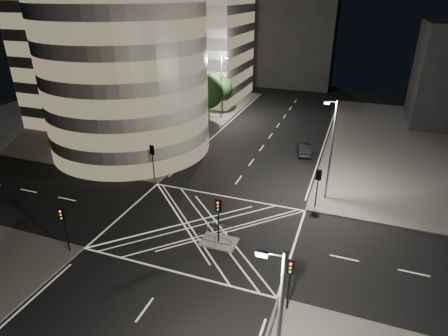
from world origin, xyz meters
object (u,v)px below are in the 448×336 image
at_px(traffic_signal_fr, 318,182).
at_px(street_lamp_left_far, 222,85).
at_px(central_island, 219,242).
at_px(traffic_signal_island, 218,213).
at_px(traffic_signal_nl, 63,222).
at_px(street_lamp_right_far, 331,148).
at_px(sedan, 304,149).
at_px(traffic_signal_fl, 152,156).
at_px(street_lamp_left_near, 168,118).
at_px(traffic_signal_nr, 290,275).

bearing_deg(traffic_signal_fr, street_lamp_left_far, 128.17).
relative_size(central_island, traffic_signal_island, 0.75).
height_order(traffic_signal_nl, traffic_signal_island, same).
xyz_separation_m(central_island, traffic_signal_nl, (-10.80, -5.30, 2.84)).
bearing_deg(central_island, street_lamp_right_far, 54.70).
relative_size(central_island, street_lamp_left_far, 0.30).
relative_size(central_island, street_lamp_right_far, 0.30).
distance_m(traffic_signal_island, sedan, 21.84).
height_order(traffic_signal_fl, traffic_signal_nl, same).
distance_m(central_island, street_lamp_left_far, 33.95).
relative_size(traffic_signal_nl, traffic_signal_fr, 1.00).
xyz_separation_m(traffic_signal_fl, sedan, (14.41, 13.12, -2.20)).
relative_size(traffic_signal_fr, street_lamp_left_near, 0.40).
distance_m(traffic_signal_fr, street_lamp_left_far, 29.63).
bearing_deg(traffic_signal_fr, traffic_signal_fl, 180.00).
bearing_deg(traffic_signal_nl, street_lamp_left_far, 90.99).
height_order(traffic_signal_fr, traffic_signal_island, same).
xyz_separation_m(traffic_signal_fl, traffic_signal_nl, (0.00, -13.60, 0.00)).
bearing_deg(traffic_signal_nr, street_lamp_left_near, 134.13).
bearing_deg(traffic_signal_nr, traffic_signal_fl, 142.31).
height_order(central_island, street_lamp_right_far, street_lamp_right_far).
height_order(traffic_signal_nr, street_lamp_left_near, street_lamp_left_near).
relative_size(traffic_signal_island, street_lamp_left_near, 0.40).
bearing_deg(traffic_signal_nl, central_island, 26.14).
bearing_deg(traffic_signal_nl, traffic_signal_fr, 37.69).
bearing_deg(traffic_signal_nl, traffic_signal_island, 26.14).
relative_size(traffic_signal_fl, traffic_signal_fr, 1.00).
bearing_deg(street_lamp_right_far, traffic_signal_nl, -139.09).
bearing_deg(central_island, traffic_signal_nr, -37.93).
bearing_deg(central_island, street_lamp_left_near, 130.27).
xyz_separation_m(traffic_signal_nr, street_lamp_right_far, (0.64, 15.80, 2.63)).
height_order(traffic_signal_fr, sedan, traffic_signal_fr).
relative_size(traffic_signal_fr, traffic_signal_island, 1.00).
distance_m(traffic_signal_island, street_lamp_left_far, 33.61).
distance_m(street_lamp_left_near, sedan, 17.68).
distance_m(central_island, sedan, 21.73).
relative_size(traffic_signal_fl, street_lamp_right_far, 0.40).
bearing_deg(central_island, traffic_signal_nl, -153.86).
relative_size(street_lamp_right_far, sedan, 2.30).
xyz_separation_m(traffic_signal_island, street_lamp_right_far, (7.44, 10.50, 2.63)).
height_order(traffic_signal_nr, street_lamp_right_far, street_lamp_right_far).
bearing_deg(traffic_signal_fl, sedan, 42.32).
bearing_deg(sedan, street_lamp_right_far, 96.52).
bearing_deg(sedan, central_island, 67.66).
height_order(street_lamp_left_near, street_lamp_left_far, same).
distance_m(central_island, traffic_signal_fl, 13.91).
bearing_deg(street_lamp_right_far, traffic_signal_fl, -173.12).
xyz_separation_m(central_island, traffic_signal_fl, (-10.80, 8.30, 2.84)).
bearing_deg(traffic_signal_nr, sedan, 96.80).
bearing_deg(traffic_signal_fl, street_lamp_right_far, 6.88).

